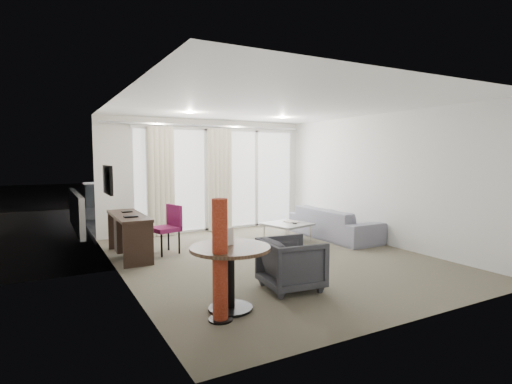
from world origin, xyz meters
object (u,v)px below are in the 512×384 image
tub_armchair (291,264)px  rattan_chair_a (200,203)px  coffee_table (287,232)px  desk (129,236)px  desk_chair (165,230)px  red_lamp (220,260)px  round_table (230,278)px  sofa (334,223)px  rattan_chair_b (255,203)px

tub_armchair → rattan_chair_a: 6.22m
tub_armchair → coffee_table: (1.60, 2.55, -0.15)m
desk → desk_chair: bearing=-7.3°
desk → red_lamp: bearing=-84.6°
red_lamp → tub_armchair: 1.36m
round_table → rattan_chair_a: rattan_chair_a is taller
red_lamp → sofa: 4.83m
red_lamp → rattan_chair_b: bearing=58.5°
round_table → rattan_chair_b: bearing=59.1°
round_table → tub_armchair: (1.01, 0.26, -0.03)m
desk → coffee_table: (3.14, -0.23, -0.19)m
red_lamp → sofa: (3.90, 2.84, -0.34)m
red_lamp → desk: bearing=95.4°
desk_chair → tub_armchair: size_ratio=1.17×
rattan_chair_a → red_lamp: bearing=-89.2°
desk_chair → red_lamp: (-0.31, -3.19, 0.22)m
round_table → coffee_table: 3.84m
desk → sofa: 4.23m
desk_chair → desk: bearing=157.3°
round_table → sofa: size_ratio=0.42×
desk → red_lamp: red_lamp is taller
tub_armchair → coffee_table: bearing=-26.5°
red_lamp → coffee_table: (2.83, 3.04, -0.47)m
tub_armchair → sofa: bearing=-42.9°
round_table → tub_armchair: 1.05m
desk_chair → rattan_chair_b: size_ratio=1.06×
desk → round_table: desk is taller
sofa → desk: bearing=84.1°
coffee_table → rattan_chair_a: bearing=98.9°
desk → desk_chair: desk_chair is taller
desk → tub_armchair: bearing=-61.0°
desk → rattan_chair_a: 4.23m
coffee_table → sofa: (1.06, -0.20, 0.14)m
desk → round_table: bearing=-80.1°
red_lamp → coffee_table: red_lamp is taller
tub_armchair → desk: bearing=34.6°
round_table → rattan_chair_a: (2.05, 6.40, 0.08)m
rattan_chair_a → desk: bearing=-107.8°
tub_armchair → sofa: (2.66, 2.35, -0.02)m
rattan_chair_b → red_lamp: bearing=-110.3°
tub_armchair → red_lamp: bearing=117.2°
tub_armchair → rattan_chair_a: (1.04, 6.14, 0.11)m
round_table → red_lamp: bearing=-134.6°
desk_chair → coffee_table: 2.55m
red_lamp → rattan_chair_b: red_lamp is taller
sofa → rattan_chair_a: (-1.63, 3.79, 0.13)m
desk_chair → round_table: size_ratio=0.95×
desk → rattan_chair_a: size_ratio=1.75×
tub_armchair → coffee_table: 3.01m
rattan_chair_b → coffee_table: bearing=-95.3°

